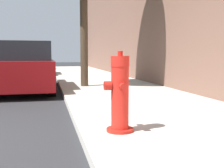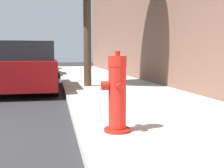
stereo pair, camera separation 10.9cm
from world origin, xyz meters
name	(u,v)px [view 2 (the right image)]	position (x,y,z in m)	size (l,w,h in m)	color
sidewalk_slab	(202,135)	(3.28, 0.00, 0.06)	(2.87, 40.00, 0.11)	#B7B2A8
fire_hydrant	(117,95)	(2.29, 0.14, 0.53)	(0.34, 0.33, 0.92)	red
parked_car_near	(25,68)	(0.78, 5.21, 0.65)	(1.82, 4.09, 1.33)	maroon
parked_car_mid	(33,62)	(0.61, 11.13, 0.69)	(1.76, 4.25, 1.40)	black
parked_car_far	(40,61)	(0.67, 16.73, 0.59)	(1.72, 4.34, 1.21)	silver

